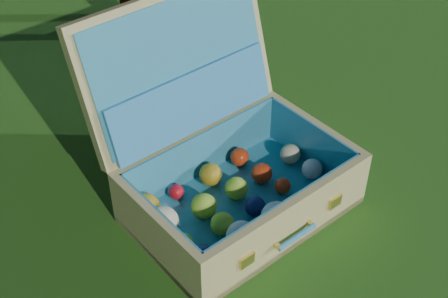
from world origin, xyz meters
The scene contains 2 objects.
ground centered at (0.00, 0.00, 0.00)m, with size 60.00×60.00×0.00m, color #215114.
suitcase centered at (0.03, 0.02, 0.15)m, with size 0.56×0.54×0.51m.
Camera 1 is at (-0.70, -0.94, 1.18)m, focal length 50.00 mm.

